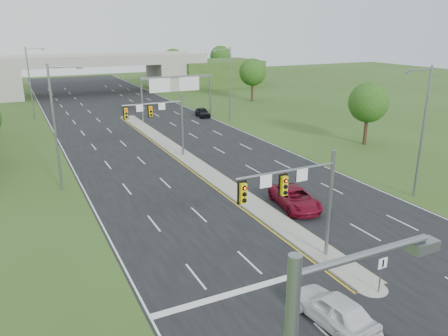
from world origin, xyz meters
TOP-DOWN VIEW (x-y plane):
  - ground at (0.00, 0.00)m, footprint 240.00×240.00m
  - road at (0.00, 35.00)m, footprint 24.00×160.00m
  - median at (0.00, 23.00)m, footprint 2.00×54.00m
  - median_nose at (0.00, -4.00)m, footprint 2.00×2.00m
  - lane_markings at (-0.60, 28.91)m, footprint 23.72×160.00m
  - signal_mast_near at (-2.26, -0.07)m, footprint 6.62×0.60m
  - signal_mast_far at (-2.26, 24.93)m, footprint 6.62×0.60m
  - keep_right_sign at (0.00, -4.53)m, footprint 0.60×0.13m
  - sign_gantry at (6.68, 44.92)m, footprint 11.58×0.44m
  - overpass at (0.00, 80.00)m, footprint 80.00×14.00m
  - lightpole_l_mid at (-13.30, 20.00)m, footprint 2.85×0.25m
  - lightpole_l_far at (-13.30, 55.00)m, footprint 2.85×0.25m
  - lightpole_r_near at (13.30, 5.00)m, footprint 2.85×0.25m
  - lightpole_r_far at (13.30, 40.00)m, footprint 2.85×0.25m
  - tree_r_near at (22.00, 20.00)m, footprint 4.80×4.80m
  - tree_r_mid at (26.00, 55.00)m, footprint 5.20×5.20m
  - tree_back_c at (24.00, 94.00)m, footprint 5.60×5.60m
  - tree_back_d at (38.00, 94.00)m, footprint 6.00×6.00m
  - car_white at (-3.88, -5.40)m, footprint 2.41×4.94m
  - car_far_a at (2.81, 7.40)m, footprint 3.49×6.04m
  - car_far_c at (11.00, 44.75)m, footprint 2.12×4.33m

SIDE VIEW (x-z plane):
  - ground at x=0.00m, z-range 0.00..0.00m
  - road at x=0.00m, z-range 0.00..0.02m
  - lane_markings at x=-0.60m, z-range 0.02..0.03m
  - median at x=0.00m, z-range 0.02..0.18m
  - median_nose at x=0.00m, z-range 0.02..0.18m
  - car_far_c at x=11.00m, z-range 0.02..1.44m
  - car_far_a at x=2.81m, z-range 0.02..1.60m
  - car_white at x=-3.88m, z-range 0.02..1.65m
  - keep_right_sign at x=0.00m, z-range 0.42..2.62m
  - overpass at x=0.00m, z-range -0.50..7.60m
  - signal_mast_near at x=-2.26m, z-range 1.23..8.23m
  - signal_mast_far at x=-2.26m, z-range 1.23..8.23m
  - tree_r_near at x=22.00m, z-range 1.38..8.98m
  - sign_gantry at x=6.68m, z-range 1.90..8.58m
  - tree_r_mid at x=26.00m, z-range 1.44..9.57m
  - tree_back_c at x=24.00m, z-range 1.35..9.67m
  - tree_back_d at x=38.00m, z-range 1.41..10.26m
  - lightpole_l_mid at x=-13.30m, z-range 0.60..11.60m
  - lightpole_l_far at x=-13.30m, z-range 0.60..11.60m
  - lightpole_r_near at x=13.30m, z-range 0.60..11.60m
  - lightpole_r_far at x=13.30m, z-range 0.60..11.60m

